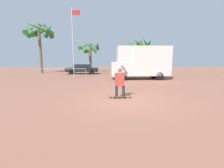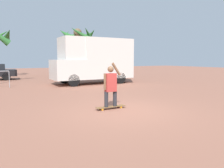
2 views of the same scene
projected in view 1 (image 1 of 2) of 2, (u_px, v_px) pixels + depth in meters
name	position (u px, v px, depth m)	size (l,w,h in m)	color
ground_plane	(126.00, 100.00, 7.21)	(80.00, 80.00, 0.00)	#935B47
skateboard	(120.00, 97.00, 7.60)	(1.13, 0.24, 0.09)	brown
person_skateboarder	(120.00, 80.00, 7.47)	(0.69, 0.22, 1.58)	#28282D
camper_van	(141.00, 62.00, 15.23)	(5.81, 2.15, 3.28)	black
parked_car_black	(82.00, 69.00, 21.50)	(4.53, 1.75, 1.39)	black
palm_tree_near_van	(140.00, 46.00, 21.99)	(4.38, 4.32, 5.13)	brown
palm_tree_center_background	(90.00, 48.00, 25.25)	(3.75, 3.81, 5.14)	brown
palm_tree_far_left	(39.00, 31.00, 22.33)	(4.51, 4.43, 7.49)	brown
flagpole	(73.00, 40.00, 16.16)	(0.93, 0.12, 7.41)	#B7B7BC
plaza_railing_segment	(63.00, 70.00, 15.40)	(4.69, 0.05, 1.08)	#99999E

